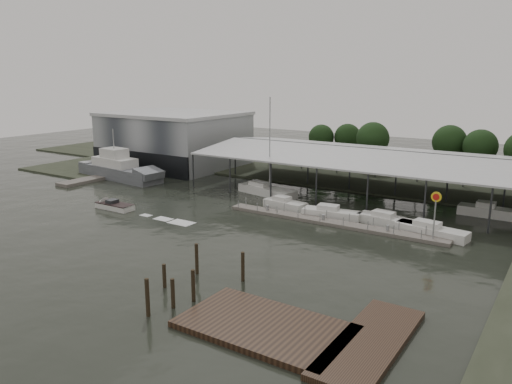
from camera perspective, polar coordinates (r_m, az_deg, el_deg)
The scene contains 18 objects.
ground at distance 60.84m, azimuth -8.53°, elevation -3.68°, with size 200.00×200.00×0.00m, color black.
land_strip_far at distance 95.35m, azimuth 8.45°, elevation 2.55°, with size 140.00×30.00×0.30m.
land_strip_west at distance 109.16m, azimuth -13.83°, elevation 3.65°, with size 20.00×40.00×0.30m.
storage_warehouse at distance 100.00m, azimuth -9.27°, elevation 6.02°, with size 24.50×20.50×10.50m.
covered_boat_shed at distance 75.42m, azimuth 15.86°, elevation 4.02°, with size 58.24×24.00×6.96m.
trawler_dock at distance 91.33m, azimuth -16.83°, elevation 1.74°, with size 3.00×18.00×0.50m.
floating_dock at distance 60.92m, azimuth 8.53°, elevation -3.46°, with size 28.00×2.00×1.40m.
shell_fuel_sign at distance 56.24m, azimuth 19.82°, elevation -1.59°, with size 1.10×0.18×5.55m.
boardwalk_platform at distance 35.95m, azimuth 5.25°, elevation -15.68°, with size 15.00×12.00×0.50m.
grey_trawler at distance 89.46m, azimuth -15.33°, elevation 2.48°, with size 18.92×6.07×8.84m.
white_sailboat at distance 74.79m, azimuth 1.18°, elevation 0.18°, with size 10.15×4.48×14.71m.
speedboat_underway at distance 69.89m, azimuth -16.13°, elevation -1.51°, with size 17.28×2.50×2.00m.
moored_cruiser_0 at distance 67.26m, azimuth 3.31°, elevation -1.37°, with size 6.21×2.92×1.70m.
moored_cruiser_1 at distance 63.38m, azimuth 8.59°, elevation -2.42°, with size 7.53×3.17×1.70m.
moored_cruiser_2 at distance 61.74m, azimuth 14.71°, elevation -3.13°, with size 7.48×3.11×1.70m.
moored_cruiser_3 at distance 59.16m, azimuth 19.34°, elevation -4.17°, with size 8.26×3.39×1.70m.
mooring_pilings at distance 41.86m, azimuth -7.77°, elevation -10.16°, with size 5.12×9.57×3.60m.
horizon_tree_line at distance 93.23m, azimuth 23.67°, elevation 4.78°, with size 65.73×11.23×9.12m.
Camera 1 is at (39.05, -43.22, 17.55)m, focal length 35.00 mm.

